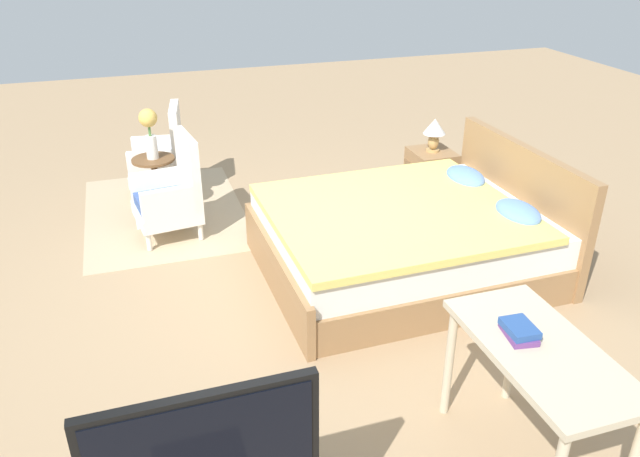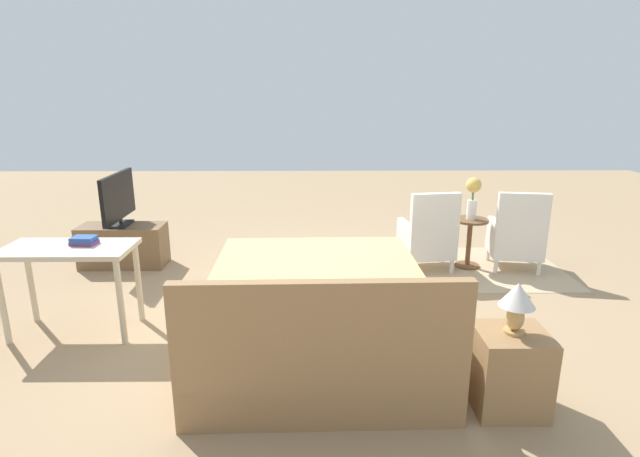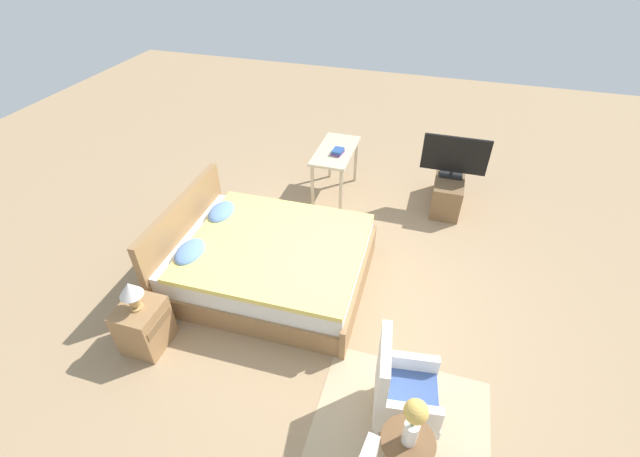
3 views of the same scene
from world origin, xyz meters
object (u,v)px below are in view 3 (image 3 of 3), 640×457
Objects in this scene: armchair_by_window_right at (401,390)px; tv_flatscreen at (455,156)px; flower_vase at (414,419)px; table_lamp at (131,292)px; vanity_desk at (336,157)px; book_stack at (338,152)px; side_table at (405,454)px; bed at (267,261)px; nightstand at (144,326)px; tv_stand at (447,190)px.

tv_flatscreen is (3.50, -0.19, 0.42)m from armchair_by_window_right.
table_lamp is (0.54, 2.66, -0.11)m from flower_vase.
armchair_by_window_right is 0.88× the size of vanity_desk.
book_stack is at bearing 101.42° from tv_flatscreen.
flower_vase is (0.00, 0.00, 0.51)m from side_table.
bed is at bearing 139.35° from tv_flatscreen.
tv_flatscreen is at bearing -82.82° from vanity_desk.
bed is 1.47m from nightstand.
bed is 2.42× the size of armchair_by_window_right.
armchair_by_window_right reaches higher than table_lamp.
book_stack is at bearing -9.90° from bed.
bed is 1.54m from table_lamp.
nightstand is at bearing -90.00° from table_lamp.
armchair_by_window_right is 1.02× the size of tv_flatscreen.
nightstand reaches higher than tv_stand.
armchair_by_window_right reaches higher than nightstand.
vanity_desk is at bearing 97.10° from tv_stand.
table_lamp reaches higher than vanity_desk.
flower_vase is at bearing -168.12° from armchair_by_window_right.
armchair_by_window_right is at bearing -90.83° from nightstand.
tv_flatscreen is (3.47, -2.75, 0.05)m from table_lamp.
side_table is at bearing -168.12° from armchair_by_window_right.
flower_vase is (-0.50, -0.11, 0.48)m from armchair_by_window_right.
armchair_by_window_right is 2.79× the size of table_lamp.
tv_flatscreen reaches higher than armchair_by_window_right.
flower_vase is 2.72m from table_lamp.
nightstand is 2.46× the size of book_stack.
book_stack is at bearing 101.34° from tv_stand.
bed reaches higher than tv_stand.
side_table is 4.00m from book_stack.
nightstand is (0.04, 2.55, -0.11)m from armchair_by_window_right.
table_lamp is at bearing 78.59° from side_table.
nightstand is 4.42m from tv_stand.
flower_vase reaches higher than tv_stand.
side_table is (-0.50, -0.11, -0.02)m from armchair_by_window_right.
flower_vase is 4.01m from tv_flatscreen.
armchair_by_window_right is 1.72× the size of nightstand.
armchair_by_window_right is at bearing -156.05° from vanity_desk.
vanity_desk is at bearing -18.52° from table_lamp.
tv_stand is 0.92× the size of vanity_desk.
flower_vase is at bearing -157.54° from vanity_desk.
armchair_by_window_right is 0.70m from flower_vase.
book_stack reaches higher than vanity_desk.
vanity_desk is (3.30, 1.46, 0.26)m from armchair_by_window_right.
tv_flatscreen is 1.68m from vanity_desk.
table_lamp is 1.52× the size of book_stack.
nightstand is at bearing 146.21° from bed.
flower_vase reaches higher than side_table.
book_stack is (1.93, -0.34, 0.49)m from bed.
table_lamp is at bearing 146.18° from bed.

